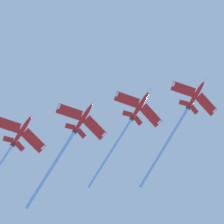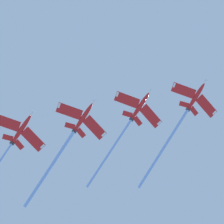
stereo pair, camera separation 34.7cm
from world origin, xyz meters
name	(u,v)px [view 1 (the left image)]	position (x,y,z in m)	size (l,w,h in m)	color
jet_lead	(183,116)	(-16.05, 5.35, 113.70)	(34.31, 36.13, 10.60)	red
jet_second	(131,119)	(-35.44, 2.75, 110.82)	(30.91, 31.87, 10.35)	red
jet_third	(69,141)	(-58.49, 5.53, 105.93)	(32.36, 33.82, 10.06)	red
jet_fourth	(13,144)	(-77.67, 3.08, 104.76)	(31.69, 33.02, 9.42)	red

